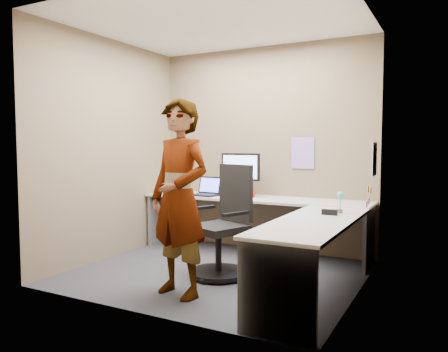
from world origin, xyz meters
The scene contains 21 objects.
ground centered at (0.00, 0.00, 0.00)m, with size 3.00×3.00×0.00m, color #242429.
wall_back centered at (0.00, 1.30, 1.35)m, with size 3.00×3.00×0.00m, color brown.
wall_right centered at (1.50, 0.00, 1.35)m, with size 2.70×2.70×0.00m, color brown.
wall_left centered at (-1.50, 0.00, 1.35)m, with size 2.70×2.70×0.00m, color brown.
ceiling centered at (0.00, 0.00, 2.70)m, with size 3.00×3.00×0.00m, color white.
desk centered at (0.44, 0.39, 0.59)m, with size 2.98×2.58×0.73m.
paper_ream centered at (-0.17, 0.92, 0.76)m, with size 0.33×0.24×0.07m, color red.
monitor centered at (-0.17, 0.94, 1.09)m, with size 0.53×0.16×0.50m.
laptop centered at (-0.64, 0.89, 0.79)m, with size 0.37×0.32×0.25m.
trackball_mouse centered at (-0.16, 0.95, 0.76)m, with size 0.12×0.08×0.07m.
origami centered at (0.02, 0.82, 0.76)m, with size 0.10×0.10×0.06m, color white.
stapler centered at (1.23, 0.03, 0.76)m, with size 0.15×0.04×0.06m, color black.
flower centered at (1.29, 0.19, 0.87)m, with size 0.07×0.07×0.22m.
calendar_purple centered at (0.55, 1.29, 1.30)m, with size 0.30×0.01×0.40m, color #846BB7.
calendar_white centered at (1.49, 0.90, 1.25)m, with size 0.01×0.28×0.38m, color white.
sticky_note_a centered at (1.49, 0.55, 0.95)m, with size 0.01×0.07×0.07m, color #F2E059.
sticky_note_b centered at (1.49, 0.60, 0.82)m, with size 0.01×0.07×0.07m, color pink.
sticky_note_c centered at (1.49, 0.48, 0.80)m, with size 0.01×0.07×0.07m, color pink.
sticky_note_d centered at (1.49, 0.70, 0.92)m, with size 0.01×0.07×0.07m, color #F2E059.
office_chair centered at (0.11, -0.04, 0.48)m, with size 0.68×0.67×1.17m.
person centered at (0.04, -0.77, 0.91)m, with size 0.67×0.44×1.83m, color #999399.
Camera 1 is at (2.28, -4.11, 1.40)m, focal length 35.00 mm.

